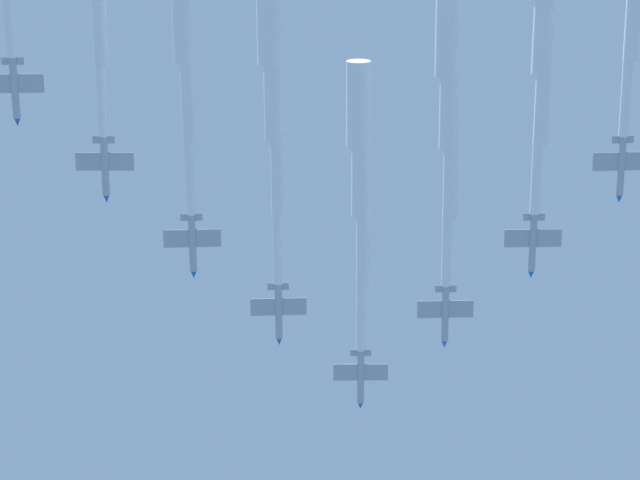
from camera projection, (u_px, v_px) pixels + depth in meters
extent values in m
cylinder|color=#9EA3AD|center=(361.00, 375.00, 195.70)|extent=(9.05, 1.68, 1.10)
cone|color=#1959A5|center=(360.00, 405.00, 197.29)|extent=(1.36, 1.13, 1.05)
cylinder|color=black|center=(361.00, 347.00, 194.20)|extent=(0.65, 0.86, 0.83)
ellipsoid|color=black|center=(360.00, 386.00, 196.77)|extent=(1.94, 0.88, 0.68)
cube|color=#9EA3AD|center=(361.00, 372.00, 195.48)|extent=(3.23, 8.56, 0.17)
cube|color=#1959A5|center=(336.00, 372.00, 195.54)|extent=(2.34, 0.85, 0.10)
cube|color=#1959A5|center=(386.00, 372.00, 195.55)|extent=(2.34, 0.85, 0.10)
cube|color=#9EA3AD|center=(361.00, 353.00, 194.50)|extent=(1.30, 3.26, 0.11)
cube|color=#1959A5|center=(361.00, 350.00, 195.40)|extent=(1.41, 0.22, 1.90)
cylinder|color=white|center=(361.00, 312.00, 192.41)|extent=(12.37, 2.19, 1.41)
cylinder|color=white|center=(363.00, 245.00, 189.03)|extent=(12.42, 2.89, 2.11)
cylinder|color=white|center=(361.00, 176.00, 185.65)|extent=(12.46, 3.59, 2.81)
cylinder|color=white|center=(358.00, 104.00, 182.27)|extent=(12.51, 4.29, 3.51)
cylinder|color=#9EA3AD|center=(279.00, 310.00, 191.13)|extent=(9.06, 1.74, 1.14)
cone|color=#1959A5|center=(279.00, 341.00, 192.73)|extent=(1.37, 1.17, 1.09)
cylinder|color=black|center=(278.00, 280.00, 189.63)|extent=(0.66, 0.90, 0.86)
ellipsoid|color=black|center=(279.00, 321.00, 192.20)|extent=(1.95, 0.91, 0.71)
cube|color=#9EA3AD|center=(278.00, 307.00, 190.91)|extent=(3.25, 8.56, 0.47)
cube|color=#1959A5|center=(253.00, 307.00, 190.84)|extent=(2.34, 0.86, 0.13)
cube|color=#1959A5|center=(304.00, 306.00, 191.12)|extent=(2.34, 0.86, 0.13)
cube|color=#9EA3AD|center=(278.00, 286.00, 189.94)|extent=(1.31, 3.27, 0.23)
cube|color=#1959A5|center=(278.00, 284.00, 190.84)|extent=(1.41, 0.29, 1.90)
cylinder|color=white|center=(277.00, 244.00, 187.81)|extent=(12.65, 2.29, 1.45)
cylinder|color=white|center=(278.00, 172.00, 184.36)|extent=(12.70, 3.02, 2.18)
cylinder|color=white|center=(274.00, 98.00, 180.90)|extent=(12.74, 3.74, 2.91)
cylinder|color=white|center=(269.00, 20.00, 177.42)|extent=(12.79, 4.47, 3.64)
cylinder|color=#9EA3AD|center=(445.00, 312.00, 190.16)|extent=(9.06, 1.74, 1.13)
cone|color=#1959A5|center=(444.00, 344.00, 191.76)|extent=(1.37, 1.16, 1.07)
cylinder|color=black|center=(446.00, 283.00, 188.66)|extent=(0.66, 0.88, 0.85)
ellipsoid|color=black|center=(444.00, 324.00, 191.23)|extent=(1.95, 0.90, 0.70)
cube|color=#9EA3AD|center=(445.00, 309.00, 189.94)|extent=(3.27, 8.57, 0.35)
cube|color=#1959A5|center=(419.00, 309.00, 189.93)|extent=(2.34, 0.86, 0.12)
cube|color=#1959A5|center=(471.00, 309.00, 190.09)|extent=(2.34, 0.86, 0.12)
cube|color=#9EA3AD|center=(446.00, 289.00, 188.97)|extent=(1.32, 3.27, 0.18)
cube|color=#1959A5|center=(445.00, 286.00, 189.87)|extent=(1.41, 0.26, 1.90)
cylinder|color=white|center=(447.00, 247.00, 186.91)|extent=(12.11, 2.25, 1.43)
cylinder|color=white|center=(450.00, 178.00, 183.61)|extent=(12.16, 2.97, 2.15)
cylinder|color=white|center=(449.00, 107.00, 180.30)|extent=(12.21, 3.68, 2.87)
cylinder|color=white|center=(448.00, 33.00, 176.98)|extent=(12.25, 4.40, 3.59)
cylinder|color=#9EA3AD|center=(192.00, 242.00, 186.46)|extent=(9.06, 1.74, 1.14)
cone|color=#1959A5|center=(194.00, 274.00, 188.06)|extent=(1.37, 1.17, 1.09)
cylinder|color=black|center=(191.00, 211.00, 184.96)|extent=(0.66, 0.90, 0.86)
ellipsoid|color=black|center=(193.00, 254.00, 187.53)|extent=(1.95, 0.91, 0.71)
cube|color=#9EA3AD|center=(192.00, 238.00, 186.24)|extent=(3.26, 8.56, 0.47)
cube|color=#1959A5|center=(166.00, 239.00, 186.18)|extent=(2.34, 0.86, 0.13)
cube|color=#1959A5|center=(219.00, 238.00, 186.44)|extent=(2.34, 0.86, 0.13)
cube|color=#9EA3AD|center=(191.00, 217.00, 185.27)|extent=(1.31, 3.27, 0.23)
cube|color=#1959A5|center=(192.00, 215.00, 186.17)|extent=(1.41, 0.29, 1.90)
cylinder|color=white|center=(190.00, 172.00, 183.12)|extent=(12.76, 2.30, 1.45)
cylinder|color=white|center=(188.00, 96.00, 179.65)|extent=(12.81, 3.03, 2.18)
cylinder|color=white|center=(182.00, 18.00, 176.14)|extent=(12.86, 3.75, 2.91)
cylinder|color=#9EA3AD|center=(533.00, 242.00, 186.44)|extent=(9.05, 1.68, 1.13)
cone|color=#1959A5|center=(531.00, 274.00, 188.04)|extent=(1.36, 1.15, 1.07)
cylinder|color=black|center=(534.00, 211.00, 184.94)|extent=(0.65, 0.88, 0.84)
ellipsoid|color=black|center=(531.00, 253.00, 187.51)|extent=(1.94, 0.89, 0.70)
cube|color=#9EA3AD|center=(533.00, 238.00, 186.22)|extent=(3.21, 8.55, 0.34)
cube|color=#1959A5|center=(507.00, 238.00, 186.21)|extent=(2.34, 0.84, 0.12)
cube|color=#1959A5|center=(559.00, 238.00, 186.37)|extent=(2.34, 0.84, 0.12)
cube|color=#9EA3AD|center=(534.00, 217.00, 185.25)|extent=(1.30, 3.26, 0.18)
cube|color=#1959A5|center=(533.00, 215.00, 186.15)|extent=(1.41, 0.25, 1.90)
cylinder|color=white|center=(536.00, 174.00, 183.22)|extent=(11.86, 2.16, 1.43)
cylinder|color=white|center=(542.00, 104.00, 179.99)|extent=(11.91, 2.87, 2.15)
cylinder|color=white|center=(543.00, 32.00, 176.74)|extent=(11.95, 3.59, 2.86)
cylinder|color=#9EA3AD|center=(105.00, 165.00, 184.37)|extent=(9.05, 1.61, 1.12)
cone|color=#1959A5|center=(107.00, 198.00, 185.97)|extent=(1.36, 1.13, 1.06)
cylinder|color=black|center=(103.00, 133.00, 182.87)|extent=(0.64, 0.87, 0.84)
ellipsoid|color=black|center=(106.00, 177.00, 185.44)|extent=(1.94, 0.87, 0.69)
cube|color=#9EA3AD|center=(105.00, 162.00, 184.15)|extent=(3.15, 8.54, 0.29)
cube|color=#1959A5|center=(78.00, 161.00, 184.15)|extent=(2.33, 0.83, 0.11)
cube|color=#1959A5|center=(131.00, 161.00, 184.29)|extent=(2.33, 0.83, 0.11)
cube|color=#9EA3AD|center=(104.00, 140.00, 183.18)|extent=(1.27, 3.26, 0.16)
cube|color=#1959A5|center=(105.00, 138.00, 184.08)|extent=(1.41, 0.23, 1.90)
cylinder|color=white|center=(101.00, 96.00, 181.16)|extent=(11.83, 2.06, 1.43)
cylinder|color=white|center=(100.00, 24.00, 177.93)|extent=(11.86, 2.77, 2.14)
cylinder|color=#9EA3AD|center=(621.00, 165.00, 184.26)|extent=(9.06, 1.78, 1.14)
cone|color=#1959A5|center=(619.00, 198.00, 185.86)|extent=(1.37, 1.18, 1.09)
cylinder|color=black|center=(623.00, 133.00, 182.76)|extent=(0.66, 0.90, 0.86)
ellipsoid|color=black|center=(620.00, 177.00, 185.33)|extent=(1.95, 0.92, 0.71)
cube|color=#9EA3AD|center=(622.00, 161.00, 184.04)|extent=(3.29, 8.57, 0.48)
cube|color=#1959A5|center=(595.00, 162.00, 183.97)|extent=(2.34, 0.86, 0.13)
cube|color=#9EA3AD|center=(623.00, 139.00, 183.07)|extent=(1.32, 3.27, 0.23)
cube|color=#1959A5|center=(621.00, 138.00, 183.97)|extent=(1.41, 0.30, 1.90)
cylinder|color=white|center=(626.00, 93.00, 180.94)|extent=(12.62, 2.34, 1.46)
cylinder|color=white|center=(633.00, 16.00, 177.50)|extent=(12.67, 3.07, 2.18)
cylinder|color=#9EA3AD|center=(15.00, 87.00, 181.84)|extent=(9.05, 1.70, 1.12)
cone|color=#1959A5|center=(17.00, 122.00, 183.43)|extent=(1.37, 1.15, 1.07)
cylinder|color=black|center=(12.00, 54.00, 180.34)|extent=(0.65, 0.88, 0.84)
ellipsoid|color=black|center=(16.00, 100.00, 182.91)|extent=(1.95, 0.90, 0.70)
cube|color=#9EA3AD|center=(14.00, 84.00, 181.62)|extent=(3.24, 8.56, 0.32)
cube|color=#1959A5|center=(41.00, 83.00, 181.76)|extent=(2.34, 0.85, 0.11)
cube|color=#9EA3AD|center=(12.00, 61.00, 180.64)|extent=(1.31, 3.27, 0.17)
cube|color=#1959A5|center=(14.00, 60.00, 181.54)|extent=(1.41, 0.25, 1.90)
cylinder|color=white|center=(9.00, 16.00, 178.62)|extent=(11.90, 2.19, 1.43)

